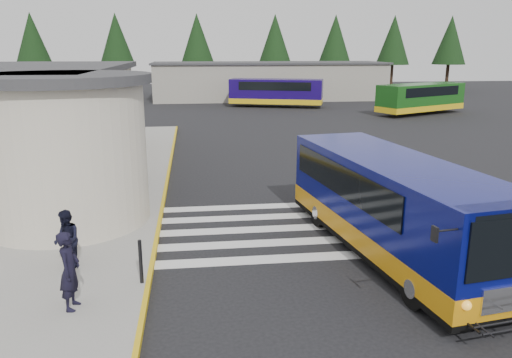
{
  "coord_description": "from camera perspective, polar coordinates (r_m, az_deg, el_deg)",
  "views": [
    {
      "loc": [
        -2.83,
        -15.95,
        5.71
      ],
      "look_at": [
        -0.87,
        -0.5,
        1.62
      ],
      "focal_mm": 35.0,
      "sensor_mm": 36.0,
      "label": 1
    }
  ],
  "objects": [
    {
      "name": "pedestrian_a",
      "position": [
        11.72,
        -20.54,
        -9.77
      ],
      "size": [
        0.49,
        0.69,
        1.78
      ],
      "primitive_type": "imported",
      "rotation": [
        0.0,
        0.0,
        1.47
      ],
      "color": "black",
      "rests_on": "sidewalk"
    },
    {
      "name": "tree_line",
      "position": [
        66.59,
        0.68,
        15.61
      ],
      "size": [
        58.4,
        4.4,
        10.0
      ],
      "color": "black",
      "rests_on": "ground"
    },
    {
      "name": "far_bus_a",
      "position": [
        50.68,
        2.33,
        9.97
      ],
      "size": [
        9.55,
        5.24,
        2.37
      ],
      "rotation": [
        0.0,
        0.0,
        1.26
      ],
      "color": "#16064E",
      "rests_on": "ground"
    },
    {
      "name": "far_bus_b",
      "position": [
        47.35,
        18.34,
        8.87
      ],
      "size": [
        9.15,
        6.14,
        2.31
      ],
      "rotation": [
        0.0,
        0.0,
        2.02
      ],
      "color": "#154A13",
      "rests_on": "ground"
    },
    {
      "name": "curb_strip",
      "position": [
        20.77,
        -10.32,
        -1.28
      ],
      "size": [
        0.12,
        34.0,
        0.16
      ],
      "primitive_type": "cube",
      "color": "gold",
      "rests_on": "ground"
    },
    {
      "name": "bollard",
      "position": [
        12.56,
        -13.04,
        -9.19
      ],
      "size": [
        0.09,
        0.09,
        1.11
      ],
      "primitive_type": "cylinder",
      "color": "black",
      "rests_on": "sidewalk"
    },
    {
      "name": "sidewalk",
      "position": [
        21.63,
        -23.52,
        -1.66
      ],
      "size": [
        10.0,
        34.0,
        0.15
      ],
      "primitive_type": "cube",
      "color": "gray",
      "rests_on": "ground"
    },
    {
      "name": "station_building",
      "position": [
        24.43,
        -26.44,
        5.77
      ],
      "size": [
        12.7,
        18.7,
        4.8
      ],
      "color": "beige",
      "rests_on": "ground"
    },
    {
      "name": "crosswalk",
      "position": [
        16.36,
        1.43,
        -5.72
      ],
      "size": [
        8.0,
        5.35,
        0.01
      ],
      "color": "silver",
      "rests_on": "ground"
    },
    {
      "name": "ground",
      "position": [
        17.18,
        2.68,
        -4.73
      ],
      "size": [
        140.0,
        140.0,
        0.0
      ],
      "primitive_type": "plane",
      "color": "black",
      "rests_on": "ground"
    },
    {
      "name": "pedestrian_b",
      "position": [
        13.86,
        -20.8,
        -6.49
      ],
      "size": [
        0.88,
        0.95,
        1.56
      ],
      "primitive_type": "imported",
      "rotation": [
        0.0,
        0.0,
        -1.07
      ],
      "color": "black",
      "rests_on": "sidewalk"
    },
    {
      "name": "transit_bus",
      "position": [
        14.61,
        15.4,
        -3.38
      ],
      "size": [
        4.31,
        9.97,
        2.74
      ],
      "rotation": [
        0.0,
        0.0,
        0.15
      ],
      "color": "#080C5E",
      "rests_on": "ground"
    },
    {
      "name": "depot_building",
      "position": [
        58.73,
        1.47,
        11.18
      ],
      "size": [
        26.4,
        8.4,
        4.2
      ],
      "color": "gray",
      "rests_on": "ground"
    }
  ]
}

